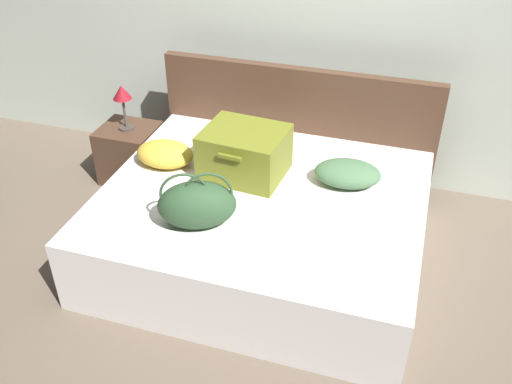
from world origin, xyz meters
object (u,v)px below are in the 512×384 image
object	(u,v)px
hard_case_large	(245,152)
table_lamp	(122,96)
duffel_bag	(197,204)
nightstand	(130,153)
pillow_center_head	(165,154)
bed	(262,225)
pillow_near_headboard	(347,173)

from	to	relation	value
hard_case_large	table_lamp	bearing A→B (deg)	164.41
duffel_bag	nightstand	size ratio (longest dim) A/B	1.17
duffel_bag	pillow_center_head	size ratio (longest dim) A/B	1.32
hard_case_large	duffel_bag	world-z (taller)	duffel_bag
pillow_center_head	nightstand	xyz separation A→B (m)	(-0.56, 0.47, -0.36)
bed	table_lamp	distance (m)	1.52
table_lamp	hard_case_large	bearing A→B (deg)	-20.32
pillow_near_headboard	table_lamp	size ratio (longest dim) A/B	1.19
pillow_center_head	duffel_bag	bearing A→B (deg)	-50.19
pillow_center_head	table_lamp	xyz separation A→B (m)	(-0.56, 0.47, 0.15)
pillow_near_headboard	table_lamp	bearing A→B (deg)	169.46
hard_case_large	pillow_near_headboard	world-z (taller)	hard_case_large
nightstand	table_lamp	xyz separation A→B (m)	(0.00, 0.00, 0.51)
nightstand	pillow_center_head	bearing A→B (deg)	-39.84
duffel_bag	pillow_center_head	distance (m)	0.75
duffel_bag	bed	bearing A→B (deg)	57.62
bed	nightstand	bearing A→B (deg)	154.67
bed	duffel_bag	distance (m)	0.64
bed	pillow_near_headboard	world-z (taller)	pillow_near_headboard
pillow_center_head	table_lamp	world-z (taller)	table_lamp
duffel_bag	pillow_near_headboard	world-z (taller)	duffel_bag
bed	pillow_near_headboard	size ratio (longest dim) A/B	4.75
duffel_bag	pillow_near_headboard	size ratio (longest dim) A/B	1.23
bed	pillow_near_headboard	bearing A→B (deg)	29.70
bed	nightstand	distance (m)	1.45
hard_case_large	bed	bearing A→B (deg)	-42.96
pillow_center_head	table_lamp	size ratio (longest dim) A/B	1.11
hard_case_large	pillow_near_headboard	bearing A→B (deg)	11.41
pillow_near_headboard	pillow_center_head	distance (m)	1.25
pillow_near_headboard	nightstand	size ratio (longest dim) A/B	0.95
hard_case_large	nightstand	distance (m)	1.27
pillow_center_head	bed	bearing A→B (deg)	-11.40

